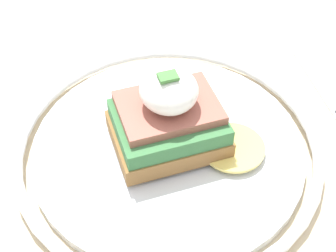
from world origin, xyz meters
The scene contains 2 objects.
plate centered at (0.03, 0.03, 0.78)m, with size 0.29×0.29×0.02m.
sandwich centered at (0.04, 0.03, 0.82)m, with size 0.13×0.10×0.08m.
Camera 1 is at (-0.06, -0.25, 1.11)m, focal length 50.00 mm.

